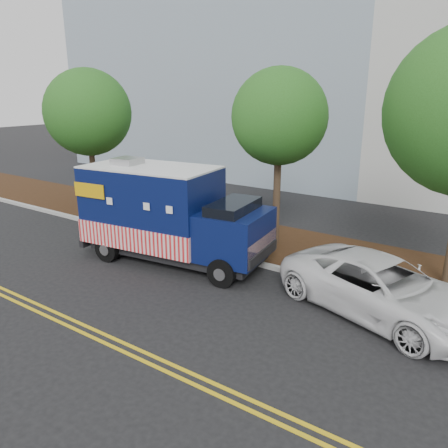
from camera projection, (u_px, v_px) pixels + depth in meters
The scene contains 10 objects.
ground at pixel (182, 265), 14.73m from camera, with size 120.00×120.00×0.00m, color black.
curb at pixel (207, 251), 15.81m from camera, with size 120.00×0.18×0.15m, color #9E9E99.
mulch_strip at pixel (238, 236), 17.47m from camera, with size 120.00×4.00×0.15m, color black.
centerline_near at pixel (72, 320), 11.22m from camera, with size 120.00×0.10×0.01m, color gold.
centerline_far at pixel (63, 324), 11.02m from camera, with size 120.00×0.10×0.01m, color gold.
tree_a at pixel (88, 113), 19.68m from camera, with size 3.88×3.88×6.63m.
tree_b at pixel (280, 117), 15.09m from camera, with size 3.35×3.35×6.45m.
sign_post at pixel (122, 199), 18.57m from camera, with size 0.06×0.06×2.40m, color #473828.
food_truck at pixel (166, 216), 14.78m from camera, with size 6.78×3.20×3.45m.
white_car at pixel (381, 288), 11.31m from camera, with size 2.51×5.45×1.51m, color silver.
Camera 1 is at (8.89, -10.47, 5.67)m, focal length 35.00 mm.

